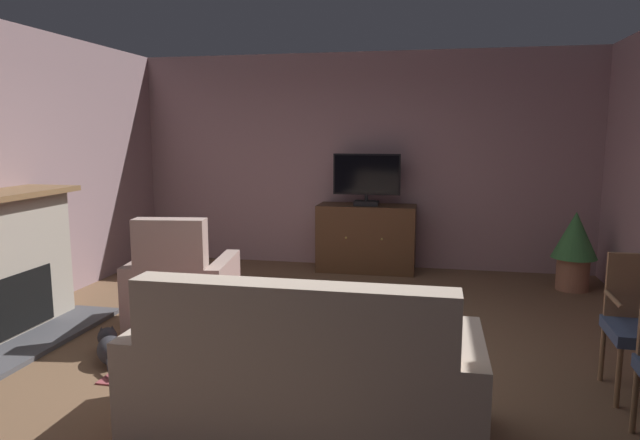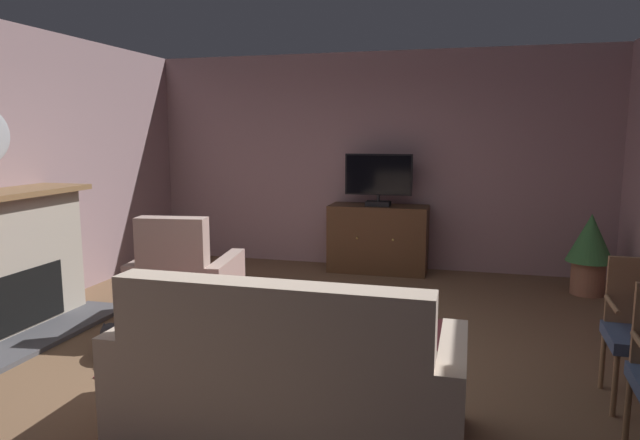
{
  "view_description": "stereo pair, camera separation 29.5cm",
  "coord_description": "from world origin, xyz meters",
  "px_view_note": "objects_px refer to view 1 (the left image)",
  "views": [
    {
      "loc": [
        0.97,
        -4.23,
        1.78
      ],
      "look_at": [
        0.02,
        0.44,
        1.04
      ],
      "focal_mm": 31.71,
      "sensor_mm": 36.0,
      "label": 1
    },
    {
      "loc": [
        1.26,
        -4.17,
        1.78
      ],
      "look_at": [
        0.02,
        0.44,
        1.04
      ],
      "focal_mm": 31.71,
      "sensor_mm": 36.0,
      "label": 2
    }
  ],
  "objects_px": {
    "cat": "(110,348)",
    "television": "(367,178)",
    "tv_cabinet": "(366,240)",
    "tv_remote": "(318,291)",
    "armchair_in_far_corner": "(183,293)",
    "coffee_table": "(317,304)",
    "sofa_floral": "(304,384)",
    "potted_plant_leafy_by_curtain": "(575,245)"
  },
  "relations": [
    {
      "from": "tv_remote",
      "to": "potted_plant_leafy_by_curtain",
      "type": "relative_size",
      "value": 0.19
    },
    {
      "from": "cat",
      "to": "armchair_in_far_corner",
      "type": "bearing_deg",
      "value": 73.12
    },
    {
      "from": "television",
      "to": "armchair_in_far_corner",
      "type": "height_order",
      "value": "television"
    },
    {
      "from": "tv_cabinet",
      "to": "coffee_table",
      "type": "bearing_deg",
      "value": -91.43
    },
    {
      "from": "television",
      "to": "armchair_in_far_corner",
      "type": "relative_size",
      "value": 0.8
    },
    {
      "from": "television",
      "to": "cat",
      "type": "bearing_deg",
      "value": -116.03
    },
    {
      "from": "coffee_table",
      "to": "cat",
      "type": "distance_m",
      "value": 1.67
    },
    {
      "from": "tv_cabinet",
      "to": "sofa_floral",
      "type": "relative_size",
      "value": 0.62
    },
    {
      "from": "tv_remote",
      "to": "sofa_floral",
      "type": "height_order",
      "value": "sofa_floral"
    },
    {
      "from": "tv_remote",
      "to": "armchair_in_far_corner",
      "type": "height_order",
      "value": "armchair_in_far_corner"
    },
    {
      "from": "television",
      "to": "coffee_table",
      "type": "height_order",
      "value": "television"
    },
    {
      "from": "television",
      "to": "coffee_table",
      "type": "xyz_separation_m",
      "value": [
        -0.07,
        -2.75,
        -0.82
      ]
    },
    {
      "from": "armchair_in_far_corner",
      "to": "potted_plant_leafy_by_curtain",
      "type": "height_order",
      "value": "armchair_in_far_corner"
    },
    {
      "from": "coffee_table",
      "to": "television",
      "type": "bearing_deg",
      "value": 88.54
    },
    {
      "from": "coffee_table",
      "to": "armchair_in_far_corner",
      "type": "xyz_separation_m",
      "value": [
        -1.3,
        0.25,
        -0.06
      ]
    },
    {
      "from": "tv_cabinet",
      "to": "sofa_floral",
      "type": "xyz_separation_m",
      "value": [
        0.13,
        -4.16,
        -0.08
      ]
    },
    {
      "from": "tv_cabinet",
      "to": "television",
      "type": "relative_size",
      "value": 1.48
    },
    {
      "from": "tv_cabinet",
      "to": "potted_plant_leafy_by_curtain",
      "type": "distance_m",
      "value": 2.47
    },
    {
      "from": "tv_remote",
      "to": "armchair_in_far_corner",
      "type": "distance_m",
      "value": 1.29
    },
    {
      "from": "tv_remote",
      "to": "cat",
      "type": "xyz_separation_m",
      "value": [
        -1.53,
        -0.69,
        -0.35
      ]
    },
    {
      "from": "television",
      "to": "coffee_table",
      "type": "bearing_deg",
      "value": -91.46
    },
    {
      "from": "coffee_table",
      "to": "tv_remote",
      "type": "bearing_deg",
      "value": 98.79
    },
    {
      "from": "television",
      "to": "cat",
      "type": "distance_m",
      "value": 3.85
    },
    {
      "from": "tv_cabinet",
      "to": "coffee_table",
      "type": "relative_size",
      "value": 1.32
    },
    {
      "from": "coffee_table",
      "to": "tv_remote",
      "type": "distance_m",
      "value": 0.15
    },
    {
      "from": "tv_cabinet",
      "to": "coffee_table",
      "type": "distance_m",
      "value": 2.8
    },
    {
      "from": "cat",
      "to": "television",
      "type": "bearing_deg",
      "value": 63.97
    },
    {
      "from": "potted_plant_leafy_by_curtain",
      "to": "cat",
      "type": "bearing_deg",
      "value": -144.13
    },
    {
      "from": "tv_cabinet",
      "to": "television",
      "type": "xyz_separation_m",
      "value": [
        0.0,
        -0.05,
        0.81
      ]
    },
    {
      "from": "television",
      "to": "tv_cabinet",
      "type": "bearing_deg",
      "value": 90.0
    },
    {
      "from": "sofa_floral",
      "to": "armchair_in_far_corner",
      "type": "distance_m",
      "value": 2.2
    },
    {
      "from": "tv_remote",
      "to": "sofa_floral",
      "type": "xyz_separation_m",
      "value": [
        0.23,
        -1.49,
        -0.13
      ]
    },
    {
      "from": "tv_cabinet",
      "to": "armchair_in_far_corner",
      "type": "xyz_separation_m",
      "value": [
        -1.37,
        -2.56,
        -0.07
      ]
    },
    {
      "from": "tv_cabinet",
      "to": "potted_plant_leafy_by_curtain",
      "type": "bearing_deg",
      "value": -10.24
    },
    {
      "from": "sofa_floral",
      "to": "potted_plant_leafy_by_curtain",
      "type": "xyz_separation_m",
      "value": [
        2.29,
        3.72,
        0.19
      ]
    },
    {
      "from": "coffee_table",
      "to": "cat",
      "type": "bearing_deg",
      "value": -160.13
    },
    {
      "from": "coffee_table",
      "to": "potted_plant_leafy_by_curtain",
      "type": "relative_size",
      "value": 1.05
    },
    {
      "from": "potted_plant_leafy_by_curtain",
      "to": "coffee_table",
      "type": "bearing_deg",
      "value": -136.56
    },
    {
      "from": "tv_cabinet",
      "to": "tv_remote",
      "type": "distance_m",
      "value": 2.67
    },
    {
      "from": "tv_cabinet",
      "to": "television",
      "type": "height_order",
      "value": "television"
    },
    {
      "from": "potted_plant_leafy_by_curtain",
      "to": "tv_cabinet",
      "type": "bearing_deg",
      "value": 169.76
    },
    {
      "from": "sofa_floral",
      "to": "armchair_in_far_corner",
      "type": "relative_size",
      "value": 1.9
    }
  ]
}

